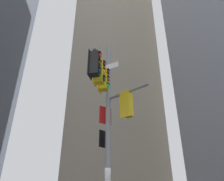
# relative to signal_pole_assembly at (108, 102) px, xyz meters

# --- Properties ---
(building_mid_block) EXTENTS (14.30, 14.30, 43.50)m
(building_mid_block) POSITION_rel_signal_pole_assembly_xyz_m (2.62, 27.48, 16.75)
(building_mid_block) COLOR tan
(building_mid_block) RESTS_ON ground
(signal_pole_assembly) EXTENTS (2.45, 2.55, 8.37)m
(signal_pole_assembly) POSITION_rel_signal_pole_assembly_xyz_m (0.00, 0.00, 0.00)
(signal_pole_assembly) COLOR gray
(signal_pole_assembly) RESTS_ON ground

